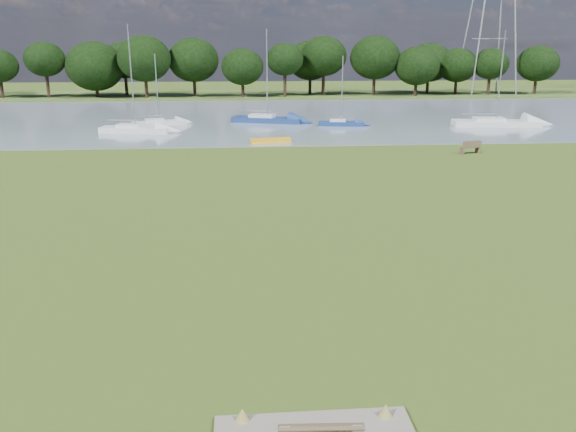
{
  "coord_description": "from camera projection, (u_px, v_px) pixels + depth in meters",
  "views": [
    {
      "loc": [
        -1.35,
        -22.91,
        7.81
      ],
      "look_at": [
        0.34,
        -2.0,
        1.44
      ],
      "focal_mm": 35.0,
      "sensor_mm": 36.0,
      "label": 1
    }
  ],
  "objects": [
    {
      "name": "riverbank_bench",
      "position": [
        471.0,
        147.0,
        42.32
      ],
      "size": [
        1.69,
        0.88,
        1.0
      ],
      "rotation": [
        0.0,
        0.0,
        0.26
      ],
      "color": "brown",
      "rests_on": "ground"
    },
    {
      "name": "far_bank",
      "position": [
        250.0,
        95.0,
        92.89
      ],
      "size": [
        220.0,
        20.0,
        0.4
      ],
      "primitive_type": "cube",
      "color": "#4C6626",
      "rests_on": "ground"
    },
    {
      "name": "sailboat_2",
      "position": [
        495.0,
        121.0,
        56.81
      ],
      "size": [
        8.76,
        3.54,
        9.25
      ],
      "rotation": [
        0.0,
        0.0,
        -0.14
      ],
      "color": "silver",
      "rests_on": "river"
    },
    {
      "name": "tree_line",
      "position": [
        189.0,
        60.0,
        86.67
      ],
      "size": [
        123.68,
        8.01,
        9.7
      ],
      "color": "black",
      "rests_on": "far_bank"
    },
    {
      "name": "sailboat_1",
      "position": [
        341.0,
        122.0,
        56.9
      ],
      "size": [
        4.7,
        1.98,
        6.86
      ],
      "rotation": [
        0.0,
        0.0,
        -0.16
      ],
      "color": "navy",
      "rests_on": "river"
    },
    {
      "name": "sailboat_4",
      "position": [
        158.0,
        121.0,
        57.09
      ],
      "size": [
        5.5,
        3.15,
        7.04
      ],
      "rotation": [
        0.0,
        0.0,
        0.34
      ],
      "color": "silver",
      "rests_on": "river"
    },
    {
      "name": "ground",
      "position": [
        276.0,
        235.0,
        24.22
      ],
      "size": [
        220.0,
        220.0,
        0.0
      ],
      "primitive_type": "plane",
      "color": "#56611F"
    },
    {
      "name": "river",
      "position": [
        254.0,
        117.0,
        64.28
      ],
      "size": [
        220.0,
        40.0,
        0.1
      ],
      "primitive_type": "cube",
      "color": "gray",
      "rests_on": "ground"
    },
    {
      "name": "sailboat_6",
      "position": [
        135.0,
        127.0,
        52.49
      ],
      "size": [
        6.74,
        2.97,
        9.65
      ],
      "rotation": [
        0.0,
        0.0,
        -0.18
      ],
      "color": "silver",
      "rests_on": "river"
    },
    {
      "name": "sailboat_5",
      "position": [
        267.0,
        118.0,
        59.39
      ],
      "size": [
        7.67,
        4.39,
        9.43
      ],
      "rotation": [
        0.0,
        0.0,
        -0.34
      ],
      "color": "navy",
      "rests_on": "river"
    },
    {
      "name": "kayak",
      "position": [
        271.0,
        140.0,
        47.13
      ],
      "size": [
        3.48,
        1.25,
        0.34
      ],
      "primitive_type": "cube",
      "rotation": [
        0.0,
        0.0,
        0.14
      ],
      "color": "#F6A916",
      "rests_on": "river"
    }
  ]
}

